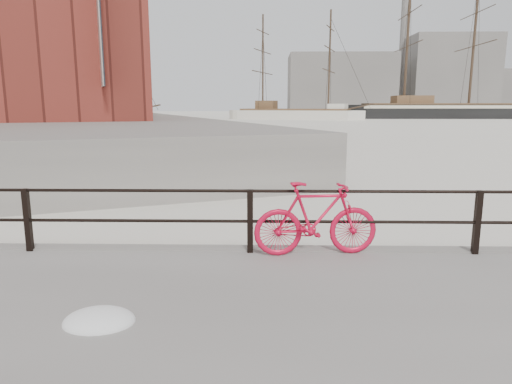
% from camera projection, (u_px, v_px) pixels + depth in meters
% --- Properties ---
extents(ground, '(400.00, 400.00, 0.00)m').
position_uv_depth(ground, '(468.00, 271.00, 7.32)').
color(ground, white).
rests_on(ground, ground).
extents(far_quay, '(78.44, 148.07, 1.80)m').
position_uv_depth(far_quay, '(53.00, 115.00, 78.69)').
color(far_quay, gray).
rests_on(far_quay, ground).
extents(guardrail, '(28.00, 0.10, 1.00)m').
position_uv_depth(guardrail, '(477.00, 222.00, 7.01)').
color(guardrail, black).
rests_on(guardrail, promenade).
extents(bicycle, '(1.92, 0.50, 1.15)m').
position_uv_depth(bicycle, '(316.00, 219.00, 6.95)').
color(bicycle, red).
rests_on(bicycle, promenade).
extents(barque_black, '(57.33, 19.13, 32.56)m').
position_uv_depth(barque_black, '(467.00, 118.00, 92.46)').
color(barque_black, black).
rests_on(barque_black, ground).
extents(schooner_mid, '(30.13, 19.96, 20.12)m').
position_uv_depth(schooner_mid, '(294.00, 119.00, 85.84)').
color(schooner_mid, beige).
rests_on(schooner_mid, ground).
extents(schooner_left, '(28.19, 17.43, 19.73)m').
position_uv_depth(schooner_left, '(75.00, 122.00, 73.17)').
color(schooner_left, silver).
rests_on(schooner_left, ground).
extents(workboat_far, '(10.75, 4.68, 7.00)m').
position_uv_depth(workboat_far, '(53.00, 129.00, 51.21)').
color(workboat_far, black).
rests_on(workboat_far, ground).
extents(apartment_mustard, '(26.02, 22.15, 22.20)m').
position_uv_depth(apartment_mustard, '(3.00, 0.00, 45.44)').
color(apartment_mustard, gold).
rests_on(apartment_mustard, far_quay).
extents(apartment_cream, '(24.16, 21.40, 21.20)m').
position_uv_depth(apartment_cream, '(28.00, 37.00, 66.65)').
color(apartment_cream, beige).
rests_on(apartment_cream, far_quay).
extents(apartment_grey, '(26.02, 22.15, 23.20)m').
position_uv_depth(apartment_grey, '(40.00, 48.00, 86.67)').
color(apartment_grey, '#9C9B97').
rests_on(apartment_grey, far_quay).
extents(apartment_brick, '(27.87, 22.90, 21.20)m').
position_uv_depth(apartment_brick, '(48.00, 63.00, 107.98)').
color(apartment_brick, brown).
rests_on(apartment_brick, far_quay).
extents(industrial_west, '(32.00, 18.00, 18.00)m').
position_uv_depth(industrial_west, '(340.00, 85.00, 142.72)').
color(industrial_west, gray).
rests_on(industrial_west, ground).
extents(industrial_mid, '(26.00, 20.00, 24.00)m').
position_uv_depth(industrial_mid, '(447.00, 76.00, 146.34)').
color(industrial_mid, gray).
rests_on(industrial_mid, ground).
extents(industrial_east, '(20.00, 16.00, 14.00)m').
position_uv_depth(industrial_east, '(510.00, 92.00, 151.71)').
color(industrial_east, gray).
rests_on(industrial_east, ground).
extents(smokestack, '(2.80, 2.80, 44.00)m').
position_uv_depth(smokestack, '(404.00, 45.00, 149.65)').
color(smokestack, gray).
rests_on(smokestack, ground).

